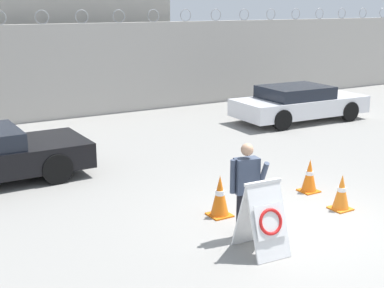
% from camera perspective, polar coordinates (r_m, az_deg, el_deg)
% --- Properties ---
extents(ground_plane, '(90.00, 90.00, 0.00)m').
position_cam_1_polar(ground_plane, '(9.96, 11.28, -8.31)').
color(ground_plane, gray).
extents(perimeter_wall, '(36.00, 0.30, 3.66)m').
position_cam_1_polar(perimeter_wall, '(19.09, -11.39, 7.72)').
color(perimeter_wall, '#ADA8A0').
rests_on(perimeter_wall, ground_plane).
extents(building_block, '(8.87, 6.21, 4.94)m').
position_cam_1_polar(building_block, '(23.37, -15.87, 10.82)').
color(building_block, '#B2ADA3').
rests_on(building_block, ground_plane).
extents(barricade_sign, '(0.67, 0.85, 1.19)m').
position_cam_1_polar(barricade_sign, '(8.57, 7.63, -7.77)').
color(barricade_sign, white).
rests_on(barricade_sign, ground_plane).
extents(security_guard, '(0.60, 0.44, 1.64)m').
position_cam_1_polar(security_guard, '(9.00, 5.81, -4.50)').
color(security_guard, black).
rests_on(security_guard, ground_plane).
extents(traffic_cone_near, '(0.38, 0.38, 0.71)m').
position_cam_1_polar(traffic_cone_near, '(11.51, 12.42, -3.32)').
color(traffic_cone_near, orange).
rests_on(traffic_cone_near, ground_plane).
extents(traffic_cone_mid, '(0.41, 0.41, 0.79)m').
position_cam_1_polar(traffic_cone_mid, '(9.98, 2.99, -5.55)').
color(traffic_cone_mid, orange).
rests_on(traffic_cone_mid, ground_plane).
extents(traffic_cone_far, '(0.38, 0.38, 0.70)m').
position_cam_1_polar(traffic_cone_far, '(10.68, 15.66, -4.97)').
color(traffic_cone_far, orange).
rests_on(traffic_cone_far, ground_plane).
extents(parked_car_far_side, '(4.65, 2.08, 1.20)m').
position_cam_1_polar(parked_car_far_side, '(18.39, 11.31, 4.32)').
color(parked_car_far_side, black).
rests_on(parked_car_far_side, ground_plane).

